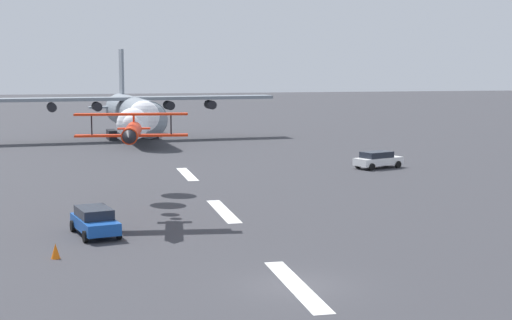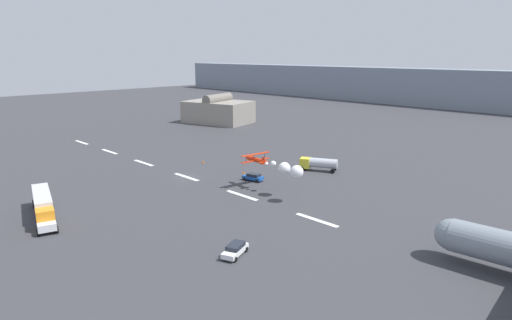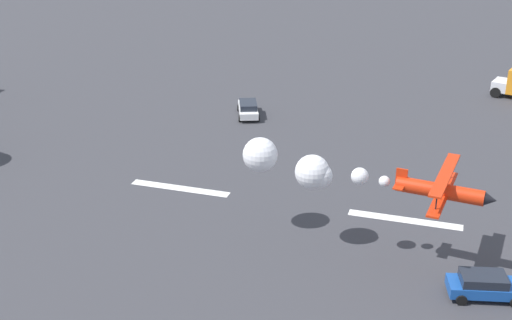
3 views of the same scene
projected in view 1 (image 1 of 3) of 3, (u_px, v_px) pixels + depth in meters
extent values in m
plane|color=#38383D|center=(296.00, 285.00, 33.00)|extent=(440.00, 440.00, 0.00)
cube|color=white|center=(296.00, 285.00, 33.00)|extent=(8.00, 0.90, 0.01)
cube|color=white|center=(223.00, 211.00, 49.68)|extent=(8.00, 0.90, 0.01)
cube|color=white|center=(187.00, 174.00, 66.37)|extent=(8.00, 0.90, 0.01)
cylinder|color=gray|center=(133.00, 114.00, 96.16)|extent=(24.05, 6.00, 4.13)
sphere|color=gray|center=(149.00, 120.00, 84.89)|extent=(3.93, 3.93, 3.93)
cube|color=gray|center=(133.00, 98.00, 95.94)|extent=(5.99, 35.60, 0.40)
cylinder|color=black|center=(52.00, 107.00, 92.80)|extent=(2.48, 1.29, 1.10)
cylinder|color=black|center=(97.00, 106.00, 94.36)|extent=(2.48, 1.29, 1.10)
cylinder|color=black|center=(169.00, 105.00, 96.97)|extent=(2.48, 1.29, 1.10)
cylinder|color=black|center=(210.00, 105.00, 98.54)|extent=(2.48, 1.29, 1.10)
cube|color=gray|center=(121.00, 72.00, 105.02)|extent=(2.81, 0.52, 6.00)
cube|color=gray|center=(122.00, 107.00, 105.60)|extent=(2.71, 9.13, 0.24)
cube|color=black|center=(153.00, 134.00, 98.19)|extent=(3.27, 1.25, 1.20)
cube|color=black|center=(112.00, 135.00, 96.68)|extent=(3.27, 1.25, 1.20)
cylinder|color=red|center=(132.00, 133.00, 45.62)|extent=(5.22, 1.54, 0.93)
cube|color=red|center=(132.00, 135.00, 45.44)|extent=(1.51, 6.59, 0.12)
cube|color=red|center=(131.00, 114.00, 45.29)|extent=(1.51, 6.59, 0.12)
cylinder|color=black|center=(171.00, 125.00, 45.60)|extent=(0.08, 0.08, 1.24)
cylinder|color=black|center=(92.00, 125.00, 45.14)|extent=(0.08, 0.08, 1.24)
cube|color=red|center=(134.00, 122.00, 47.85)|extent=(0.71, 0.18, 1.10)
cube|color=red|center=(134.00, 129.00, 47.90)|extent=(0.83, 2.06, 0.08)
cone|color=black|center=(129.00, 137.00, 42.74)|extent=(0.79, 0.87, 0.79)
sphere|color=white|center=(137.00, 130.00, 48.98)|extent=(0.70, 0.70, 0.70)
sphere|color=white|center=(131.00, 124.00, 50.32)|extent=(1.09, 1.09, 1.09)
sphere|color=white|center=(133.00, 127.00, 52.94)|extent=(1.64, 1.64, 1.64)
sphere|color=white|center=(133.00, 124.00, 53.38)|extent=(2.22, 2.22, 2.22)
sphere|color=white|center=(144.00, 116.00, 57.24)|extent=(2.33, 2.33, 2.33)
cube|color=white|center=(378.00, 161.00, 70.15)|extent=(3.31, 4.88, 0.65)
cube|color=#1E232D|center=(377.00, 155.00, 69.97)|extent=(2.53, 3.14, 0.55)
cylinder|color=black|center=(384.00, 162.00, 71.81)|extent=(0.44, 0.68, 0.64)
cylinder|color=black|center=(358.00, 165.00, 70.06)|extent=(0.44, 0.68, 0.64)
cylinder|color=black|center=(398.00, 164.00, 70.33)|extent=(0.44, 0.68, 0.64)
cylinder|color=black|center=(372.00, 167.00, 68.57)|extent=(0.44, 0.68, 0.64)
cube|color=#194CA5|center=(95.00, 224.00, 42.58)|extent=(4.60, 2.71, 0.65)
cube|color=#1E232D|center=(94.00, 212.00, 42.69)|extent=(2.89, 2.19, 0.55)
cylinder|color=black|center=(119.00, 233.00, 41.66)|extent=(0.67, 0.36, 0.64)
cylinder|color=black|center=(104.00, 223.00, 44.36)|extent=(0.67, 0.36, 0.64)
cylinder|color=black|center=(85.00, 237.00, 40.89)|extent=(0.67, 0.36, 0.64)
cylinder|color=black|center=(73.00, 226.00, 43.59)|extent=(0.67, 0.36, 0.64)
cone|color=orange|center=(56.00, 251.00, 37.51)|extent=(0.44, 0.44, 0.75)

